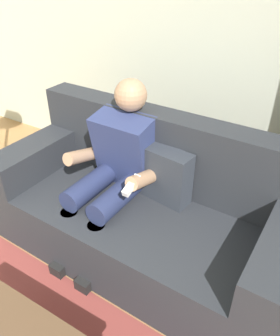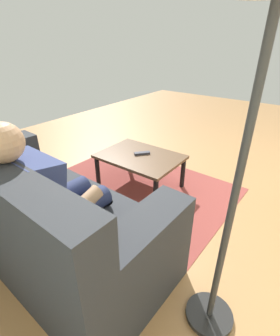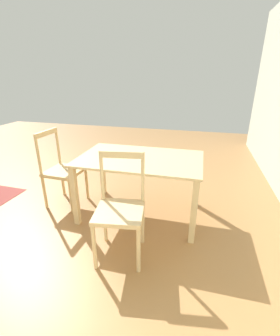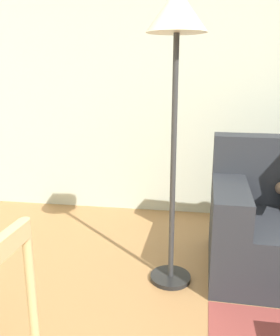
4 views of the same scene
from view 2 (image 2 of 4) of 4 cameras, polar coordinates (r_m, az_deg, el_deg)
couch at (r=2.00m, az=-22.52°, el=-10.07°), size 2.01×0.93×0.93m
person_lounging at (r=1.68m, az=-19.70°, el=-6.77°), size 0.60×0.86×1.14m
coffee_table at (r=2.67m, az=0.00°, el=1.97°), size 0.86×0.62×0.38m
tv_remote at (r=2.67m, az=0.48°, el=3.45°), size 0.15×0.16×0.02m
area_rug at (r=2.82m, az=0.00°, el=-4.06°), size 2.04×1.46×0.01m
floor_lamp at (r=1.00m, az=28.74°, el=29.21°), size 0.36×0.36×1.86m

